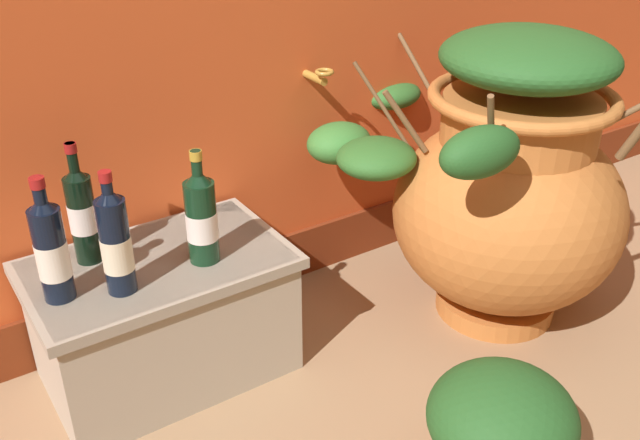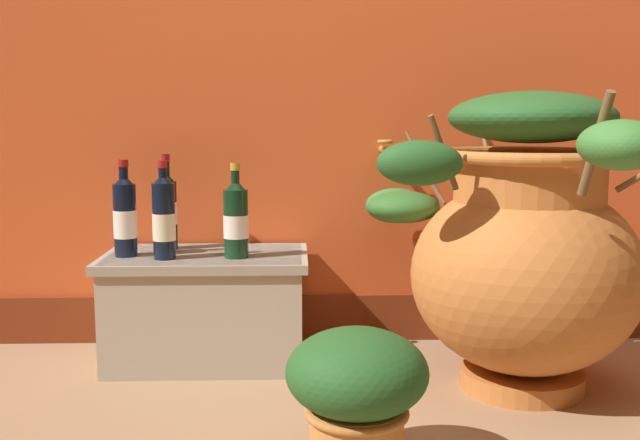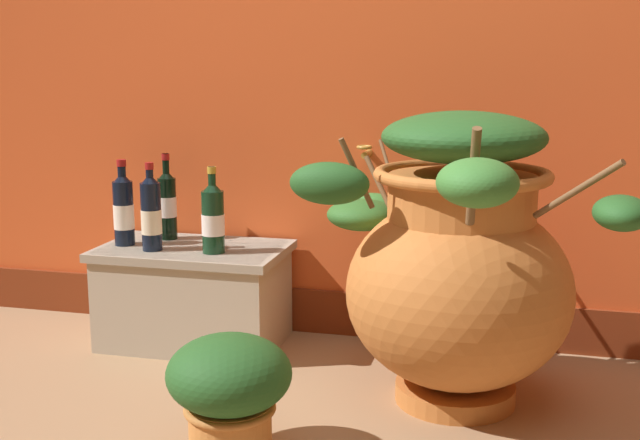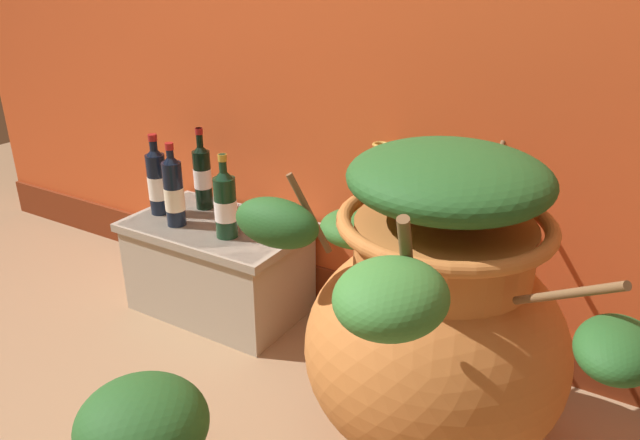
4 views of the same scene
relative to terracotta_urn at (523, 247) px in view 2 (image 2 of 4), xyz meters
The scene contains 7 objects.
terracotta_urn is the anchor object (origin of this frame).
stone_ledge 1.04m from the terracotta_urn, 163.32° to the left, with size 0.67×0.42×0.36m.
wine_bottle_left 1.18m from the terracotta_urn, 160.60° to the left, with size 0.07×0.07×0.32m.
wine_bottle_middle 1.11m from the terracotta_urn, 169.08° to the left, with size 0.07×0.07×0.31m.
wine_bottle_right 0.90m from the terracotta_urn, 165.25° to the left, with size 0.08×0.08×0.30m.
wine_bottle_back 1.25m from the terracotta_urn, 167.92° to the left, with size 0.07×0.07×0.31m.
potted_shrub 0.78m from the terracotta_urn, 135.81° to the right, with size 0.33×0.32×0.34m.
Camera 2 is at (-0.30, -1.57, 0.81)m, focal length 41.96 mm.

